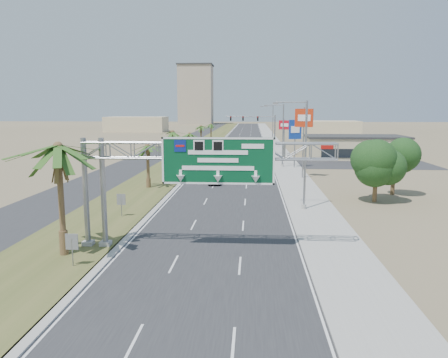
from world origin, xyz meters
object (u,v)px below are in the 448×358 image
palm_near (58,147)px  car_mid_lane (235,173)px  signal_mast (265,131)px  pole_sign_red_far (284,127)px  pole_sign_red_near (304,122)px  car_far (234,145)px  car_left_lane (214,179)px  car_right_lane (249,149)px  sign_gantry (194,159)px  store_building (355,148)px  pole_sign_blue (295,131)px

palm_near → car_mid_lane: (9.59, 32.00, -6.21)m
signal_mast → pole_sign_red_far: signal_mast is taller
palm_near → car_mid_lane: palm_near is taller
pole_sign_red_near → car_far: bearing=104.1°
car_mid_lane → car_left_lane: bearing=-112.1°
car_left_lane → car_right_lane: (4.00, 39.99, 0.00)m
pole_sign_red_near → pole_sign_red_far: 29.45m
sign_gantry → car_right_lane: (3.06, 65.57, -5.38)m
car_mid_lane → pole_sign_red_far: pole_sign_red_far is taller
signal_mast → store_building: signal_mast is taller
palm_near → car_mid_lane: size_ratio=1.91×
car_left_lane → palm_near: bearing=-108.8°
signal_mast → store_building: size_ratio=0.57×
signal_mast → car_left_lane: signal_mast is taller
car_left_lane → car_mid_lane: car_mid_lane is taller
sign_gantry → pole_sign_red_far: (10.06, 60.22, -0.45)m
sign_gantry → pole_sign_red_near: pole_sign_red_near is taller
car_right_lane → pole_sign_red_near: pole_sign_red_near is taller
sign_gantry → car_mid_lane: sign_gantry is taller
car_mid_lane → car_far: car_far is taller
pole_sign_red_near → pole_sign_blue: 10.63m
sign_gantry → car_left_lane: 26.15m
signal_mast → car_right_lane: (-3.17, 3.52, -4.17)m
signal_mast → car_right_lane: signal_mast is taller
signal_mast → car_left_lane: size_ratio=2.60×
car_left_lane → pole_sign_red_far: pole_sign_red_far is taller
signal_mast → car_far: size_ratio=1.94×
store_building → car_mid_lane: bearing=-129.7°
car_far → pole_sign_red_near: bearing=-75.4°
palm_near → signal_mast: size_ratio=0.81×
sign_gantry → car_left_lane: bearing=92.1°
signal_mast → car_right_lane: bearing=132.0°
store_building → car_far: size_ratio=3.40×
car_right_lane → store_building: bearing=-30.6°
pole_sign_blue → car_far: bearing=108.2°
sign_gantry → store_building: sign_gantry is taller
signal_mast → car_mid_lane: (-4.78, -31.97, -4.13)m
sign_gantry → store_building: bearing=67.6°
car_right_lane → pole_sign_red_far: size_ratio=0.68×
car_right_lane → pole_sign_red_near: 36.18m
pole_sign_red_near → pole_sign_red_far: bearing=90.9°
sign_gantry → store_building: (23.06, 56.07, -4.06)m
palm_near → pole_sign_red_near: pole_sign_red_near is taller
car_left_lane → car_mid_lane: (2.39, 4.50, 0.05)m
store_building → pole_sign_red_near: (-12.56, -25.25, 5.50)m
signal_mast → car_left_lane: 37.40m
car_mid_lane → car_far: (-1.96, 44.44, 0.05)m
pole_sign_blue → car_mid_lane: bearing=-128.5°
store_building → car_left_lane: store_building is taller
pole_sign_blue → store_building: bearing=49.3°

